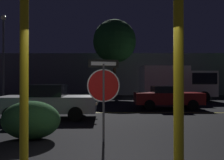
# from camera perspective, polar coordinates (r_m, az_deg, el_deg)

# --- Properties ---
(road_center_stripe) EXTENTS (39.96, 0.12, 0.01)m
(road_center_stripe) POSITION_cam_1_polar(r_m,az_deg,el_deg) (11.47, -0.68, -8.52)
(road_center_stripe) COLOR gold
(road_center_stripe) RESTS_ON ground_plane
(stop_sign) EXTENTS (0.88, 0.20, 2.22)m
(stop_sign) POSITION_cam_1_polar(r_m,az_deg,el_deg) (5.93, -2.22, -1.34)
(stop_sign) COLOR #4C4C51
(stop_sign) RESTS_ON ground_plane
(yellow_pole_left) EXTENTS (0.14, 0.14, 3.09)m
(yellow_pole_left) POSITION_cam_1_polar(r_m,az_deg,el_deg) (3.98, -21.99, -1.52)
(yellow_pole_left) COLOR yellow
(yellow_pole_left) RESTS_ON ground_plane
(yellow_pole_right) EXTENTS (0.16, 0.16, 2.95)m
(yellow_pole_right) POSITION_cam_1_polar(r_m,az_deg,el_deg) (3.71, 17.00, -2.72)
(yellow_pole_right) COLOR yellow
(yellow_pole_right) RESTS_ON ground_plane
(hedge_bush_2) EXTENTS (1.65, 1.04, 1.08)m
(hedge_bush_2) POSITION_cam_1_polar(r_m,az_deg,el_deg) (6.65, -20.41, -9.77)
(hedge_bush_2) COLOR #285B2D
(hedge_bush_2) RESTS_ON ground_plane
(passing_car_2) EXTENTS (4.35, 2.05, 1.49)m
(passing_car_2) POSITION_cam_1_polar(r_m,az_deg,el_deg) (10.12, -16.37, -5.39)
(passing_car_2) COLOR silver
(passing_car_2) RESTS_ON ground_plane
(passing_car_3) EXTENTS (4.01, 1.79, 1.36)m
(passing_car_3) POSITION_cam_1_polar(r_m,az_deg,el_deg) (13.46, 14.24, -4.32)
(passing_car_3) COLOR maroon
(passing_car_3) RESTS_ON ground_plane
(delivery_truck) EXTENTS (6.06, 2.80, 2.88)m
(delivery_truck) POSITION_cam_1_polar(r_m,az_deg,el_deg) (19.13, 16.81, -0.49)
(delivery_truck) COLOR silver
(delivery_truck) RESTS_ON ground_plane
(street_lamp) EXTENTS (0.41, 0.41, 7.23)m
(street_lamp) POSITION_cam_1_polar(r_m,az_deg,el_deg) (20.74, -26.51, 7.48)
(street_lamp) COLOR #4C4C51
(street_lamp) RESTS_ON ground_plane
(tree_0) EXTENTS (4.46, 4.46, 8.02)m
(tree_0) POSITION_cam_1_polar(r_m,az_deg,el_deg) (22.97, 0.66, 10.03)
(tree_0) COLOR #422D1E
(tree_0) RESTS_ON ground_plane
(building_backdrop) EXTENTS (29.44, 3.34, 4.96)m
(building_backdrop) POSITION_cam_1_polar(r_m,az_deg,el_deg) (27.34, 1.31, 1.41)
(building_backdrop) COLOR #4C4C56
(building_backdrop) RESTS_ON ground_plane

